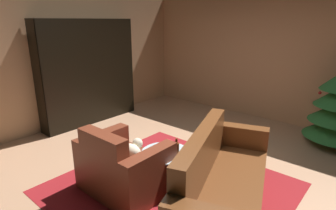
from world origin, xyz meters
The scene contains 10 objects.
ground_plane centered at (0.00, 0.00, 0.00)m, with size 6.84×6.84×0.00m, color tan.
wall_back centered at (0.00, 2.85, 1.26)m, with size 5.82×0.06×2.53m, color tan.
wall_left centered at (-2.88, 0.00, 1.26)m, with size 0.06×5.77×2.53m, color tan.
area_rug centered at (0.11, -0.42, 0.00)m, with size 2.61×2.47×0.01m, color maroon.
bookshelf_unit centered at (-2.63, 0.51, 0.98)m, with size 0.34×2.01×2.02m.
armchair_red centered at (-0.29, -0.82, 0.30)m, with size 1.00×0.76×0.83m.
couch_red centered at (0.79, -0.37, 0.30)m, with size 1.34×2.11×0.89m.
coffee_table centered at (0.01, -0.39, 0.40)m, with size 0.60×0.60×0.45m.
book_stack_on_table centered at (0.04, -0.38, 0.52)m, with size 0.20×0.18×0.14m.
bottle_on_table centered at (0.17, -0.38, 0.54)m, with size 0.07×0.07×0.22m.
Camera 1 is at (2.01, -2.67, 1.99)m, focal length 29.36 mm.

